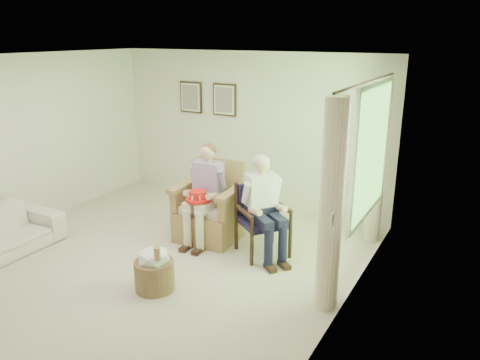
{
  "coord_description": "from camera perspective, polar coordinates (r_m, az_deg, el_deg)",
  "views": [
    {
      "loc": [
        3.71,
        -4.2,
        2.87
      ],
      "look_at": [
        0.89,
        0.86,
        1.05
      ],
      "focal_mm": 35.0,
      "sensor_mm": 36.0,
      "label": 1
    }
  ],
  "objects": [
    {
      "name": "framed_print_right",
      "position": [
        8.14,
        -1.92,
        9.74
      ],
      "size": [
        0.45,
        0.05,
        0.55
      ],
      "color": "#382114",
      "rests_on": "back_wall"
    },
    {
      "name": "curtain_right",
      "position": [
        6.75,
        16.36,
        1.96
      ],
      "size": [
        0.34,
        0.34,
        2.3
      ],
      "primitive_type": "cylinder",
      "color": "beige",
      "rests_on": "ground"
    },
    {
      "name": "back_wall",
      "position": [
        8.03,
        1.03,
        6.18
      ],
      "size": [
        5.0,
        0.04,
        2.6
      ],
      "primitive_type": "cube",
      "color": "silver",
      "rests_on": "ground"
    },
    {
      "name": "wicker_armchair",
      "position": [
        6.84,
        -3.53,
        -4.18
      ],
      "size": [
        0.87,
        0.86,
        1.11
      ],
      "rotation": [
        0.0,
        0.0,
        0.06
      ],
      "color": "#AA8A50",
      "rests_on": "ground"
    },
    {
      "name": "left_wall",
      "position": [
        7.66,
        -26.24,
        3.81
      ],
      "size": [
        0.04,
        5.5,
        2.6
      ],
      "primitive_type": "cube",
      "color": "silver",
      "rests_on": "ground"
    },
    {
      "name": "person_wicker",
      "position": [
        6.57,
        -4.3,
        -0.82
      ],
      "size": [
        0.4,
        0.63,
        1.39
      ],
      "rotation": [
        0.0,
        0.0,
        0.06
      ],
      "color": "beige",
      "rests_on": "ground"
    },
    {
      "name": "curtain_left",
      "position": [
        4.94,
        11.06,
        -3.29
      ],
      "size": [
        0.34,
        0.34,
        2.3
      ],
      "primitive_type": "cylinder",
      "color": "beige",
      "rests_on": "ground"
    },
    {
      "name": "window",
      "position": [
        5.69,
        15.75,
        3.72
      ],
      "size": [
        0.13,
        2.5,
        1.63
      ],
      "color": "#2D6B23",
      "rests_on": "right_wall"
    },
    {
      "name": "right_wall",
      "position": [
        4.65,
        12.29,
        -2.75
      ],
      "size": [
        0.04,
        5.5,
        2.6
      ],
      "primitive_type": "cube",
      "color": "silver",
      "rests_on": "ground"
    },
    {
      "name": "floor",
      "position": [
        6.3,
        -11.11,
        -10.03
      ],
      "size": [
        5.5,
        5.5,
        0.0
      ],
      "primitive_type": "plane",
      "color": "#C3B39D",
      "rests_on": "ground"
    },
    {
      "name": "framed_print_left",
      "position": [
        8.52,
        -6.02,
        10.01
      ],
      "size": [
        0.45,
        0.05,
        0.55
      ],
      "color": "#382114",
      "rests_on": "back_wall"
    },
    {
      "name": "person_dark",
      "position": [
        6.11,
        2.54,
        -2.5
      ],
      "size": [
        0.4,
        0.63,
        1.35
      ],
      "rotation": [
        0.0,
        0.0,
        0.91
      ],
      "color": "#171632",
      "rests_on": "ground"
    },
    {
      "name": "ceiling",
      "position": [
        5.61,
        -12.7,
        14.27
      ],
      "size": [
        5.0,
        5.5,
        0.02
      ],
      "primitive_type": "cube",
      "color": "white",
      "rests_on": "back_wall"
    },
    {
      "name": "hatbox",
      "position": [
        5.6,
        -10.41,
        -10.57
      ],
      "size": [
        0.59,
        0.59,
        0.68
      ],
      "color": "#A77D5B",
      "rests_on": "ground"
    },
    {
      "name": "wood_armchair",
      "position": [
        6.34,
        3.15,
        -4.41
      ],
      "size": [
        0.61,
        0.57,
        0.94
      ],
      "rotation": [
        0.0,
        0.0,
        0.91
      ],
      "color": "black",
      "rests_on": "ground"
    },
    {
      "name": "red_hat",
      "position": [
        6.43,
        -5.16,
        -2.04
      ],
      "size": [
        0.34,
        0.34,
        0.14
      ],
      "color": "red",
      "rests_on": "person_wicker"
    }
  ]
}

